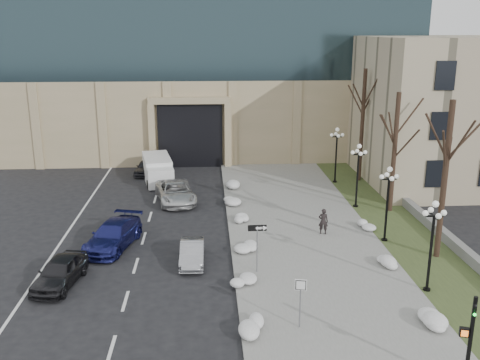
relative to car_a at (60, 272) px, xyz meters
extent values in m
cube|color=gray|center=(13.52, 6.08, -0.67)|extent=(9.00, 40.00, 0.12)
cube|color=gray|center=(9.02, 6.08, -0.66)|extent=(0.30, 40.00, 0.14)
cube|color=#384623|center=(20.02, 6.08, -0.68)|extent=(4.00, 40.00, 0.10)
cube|color=slate|center=(22.02, 8.08, -0.38)|extent=(0.50, 30.00, 0.70)
cube|color=tan|center=(8.02, 34.08, 3.27)|extent=(40.00, 20.00, 8.00)
cube|color=black|center=(6.02, 25.08, 2.27)|extent=(6.00, 2.50, 6.00)
cube|color=tan|center=(6.02, 23.68, 5.57)|extent=(7.50, 0.60, 0.60)
cube|color=tan|center=(2.52, 23.68, 2.27)|extent=(0.60, 0.60, 6.00)
cube|color=tan|center=(9.52, 23.68, 2.27)|extent=(0.60, 0.60, 6.00)
cube|color=black|center=(24.02, 11.08, 1.77)|extent=(1.40, 0.25, 2.00)
cube|color=black|center=(24.02, 11.08, 5.27)|extent=(1.40, 0.25, 2.00)
cube|color=black|center=(24.02, 11.08, 8.77)|extent=(1.40, 0.25, 2.00)
imported|color=black|center=(0.00, 0.00, 0.00)|extent=(2.43, 4.50, 1.46)
imported|color=#929399|center=(6.63, 2.28, -0.11)|extent=(1.34, 3.74, 1.23)
imported|color=navy|center=(1.89, 4.80, 0.04)|extent=(3.41, 5.64, 1.53)
imported|color=silver|center=(5.13, 13.34, 0.04)|extent=(3.61, 5.95, 1.54)
imported|color=#28282D|center=(2.12, 21.55, -0.06)|extent=(2.25, 4.15, 1.34)
imported|color=black|center=(14.76, 5.86, 0.23)|extent=(0.68, 0.52, 1.67)
cube|color=silver|center=(3.20, 19.94, 0.27)|extent=(3.03, 5.28, 1.99)
cube|color=silver|center=(3.73, 17.00, 0.17)|extent=(2.34, 1.93, 1.59)
cylinder|color=black|center=(2.71, 17.02, -0.38)|extent=(0.37, 0.73, 0.70)
cylinder|color=black|center=(4.67, 17.37, -0.38)|extent=(0.37, 0.73, 0.70)
cylinder|color=black|center=(1.96, 21.23, -0.38)|extent=(0.37, 0.73, 0.70)
cylinder|color=black|center=(3.92, 21.58, -0.38)|extent=(0.37, 0.73, 0.70)
cylinder|color=slate|center=(10.10, 0.69, 0.62)|extent=(0.06, 0.06, 2.70)
cube|color=black|center=(10.10, 0.69, 1.87)|extent=(0.99, 0.06, 0.33)
cube|color=white|center=(10.26, 0.66, 1.87)|extent=(0.47, 0.02, 0.12)
cone|color=white|center=(10.52, 0.66, 1.87)|extent=(0.23, 0.27, 0.27)
cylinder|color=slate|center=(11.43, -4.93, 0.44)|extent=(0.06, 0.06, 2.34)
cube|color=white|center=(11.43, -4.93, 1.40)|extent=(0.51, 0.15, 0.51)
cube|color=black|center=(11.42, -4.95, 1.40)|extent=(0.44, 0.10, 0.45)
cube|color=white|center=(11.42, -4.96, 1.40)|extent=(0.38, 0.09, 0.38)
cylinder|color=black|center=(16.68, -9.31, 1.14)|extent=(0.15, 0.15, 3.73)
imported|color=black|center=(16.68, -9.31, 2.35)|extent=(0.38, 0.84, 0.17)
sphere|color=#19E533|center=(16.64, -9.44, 2.40)|extent=(0.11, 0.11, 0.11)
cube|color=black|center=(16.46, -9.24, 1.60)|extent=(0.37, 0.27, 0.33)
cube|color=orange|center=(16.43, -9.34, 1.60)|extent=(0.23, 0.09, 0.23)
ellipsoid|color=white|center=(9.20, -4.96, -0.43)|extent=(1.10, 1.60, 0.36)
ellipsoid|color=white|center=(9.15, -0.88, -0.43)|extent=(1.10, 1.60, 0.36)
ellipsoid|color=white|center=(9.69, 3.21, -0.43)|extent=(1.10, 1.60, 0.36)
ellipsoid|color=white|center=(9.65, 8.26, -0.43)|extent=(1.10, 1.60, 0.36)
ellipsoid|color=white|center=(9.15, 12.31, -0.43)|extent=(1.10, 1.60, 0.36)
ellipsoid|color=white|center=(9.47, 16.63, -0.43)|extent=(1.10, 1.60, 0.36)
ellipsoid|color=white|center=(17.58, -5.07, -0.43)|extent=(1.10, 1.60, 0.36)
ellipsoid|color=white|center=(17.36, 0.92, -0.43)|extent=(1.10, 1.60, 0.36)
ellipsoid|color=white|center=(17.89, 6.67, -0.43)|extent=(1.10, 1.60, 0.36)
cylinder|color=black|center=(18.32, -1.92, -0.63)|extent=(0.36, 0.36, 0.20)
cylinder|color=black|center=(18.32, -1.92, 1.27)|extent=(0.14, 0.14, 4.00)
cylinder|color=black|center=(18.32, -1.92, 3.27)|extent=(0.10, 0.90, 0.10)
cylinder|color=black|center=(18.32, -1.92, 3.27)|extent=(0.90, 0.10, 0.10)
sphere|color=white|center=(18.32, -1.92, 3.87)|extent=(0.32, 0.32, 0.32)
sphere|color=white|center=(18.77, -1.92, 3.42)|extent=(0.28, 0.28, 0.28)
sphere|color=white|center=(17.87, -1.92, 3.42)|extent=(0.28, 0.28, 0.28)
sphere|color=white|center=(18.32, -1.47, 3.42)|extent=(0.28, 0.28, 0.28)
sphere|color=white|center=(18.32, -2.37, 3.42)|extent=(0.28, 0.28, 0.28)
cylinder|color=black|center=(18.32, 4.58, -0.63)|extent=(0.36, 0.36, 0.20)
cylinder|color=black|center=(18.32, 4.58, 1.27)|extent=(0.14, 0.14, 4.00)
cylinder|color=black|center=(18.32, 4.58, 3.27)|extent=(0.10, 0.90, 0.10)
cylinder|color=black|center=(18.32, 4.58, 3.27)|extent=(0.90, 0.10, 0.10)
sphere|color=white|center=(18.32, 4.58, 3.87)|extent=(0.32, 0.32, 0.32)
sphere|color=white|center=(18.77, 4.58, 3.42)|extent=(0.28, 0.28, 0.28)
sphere|color=white|center=(17.87, 4.58, 3.42)|extent=(0.28, 0.28, 0.28)
sphere|color=white|center=(18.32, 5.03, 3.42)|extent=(0.28, 0.28, 0.28)
sphere|color=white|center=(18.32, 4.13, 3.42)|extent=(0.28, 0.28, 0.28)
cylinder|color=black|center=(18.32, 11.08, -0.63)|extent=(0.36, 0.36, 0.20)
cylinder|color=black|center=(18.32, 11.08, 1.27)|extent=(0.14, 0.14, 4.00)
cylinder|color=black|center=(18.32, 11.08, 3.27)|extent=(0.10, 0.90, 0.10)
cylinder|color=black|center=(18.32, 11.08, 3.27)|extent=(0.90, 0.10, 0.10)
sphere|color=white|center=(18.32, 11.08, 3.87)|extent=(0.32, 0.32, 0.32)
sphere|color=white|center=(18.77, 11.08, 3.42)|extent=(0.28, 0.28, 0.28)
sphere|color=white|center=(17.87, 11.08, 3.42)|extent=(0.28, 0.28, 0.28)
sphere|color=white|center=(18.32, 11.53, 3.42)|extent=(0.28, 0.28, 0.28)
sphere|color=white|center=(18.32, 10.63, 3.42)|extent=(0.28, 0.28, 0.28)
cylinder|color=black|center=(18.32, 17.58, -0.63)|extent=(0.36, 0.36, 0.20)
cylinder|color=black|center=(18.32, 17.58, 1.27)|extent=(0.14, 0.14, 4.00)
cylinder|color=black|center=(18.32, 17.58, 3.27)|extent=(0.10, 0.90, 0.10)
cylinder|color=black|center=(18.32, 17.58, 3.27)|extent=(0.90, 0.10, 0.10)
sphere|color=white|center=(18.32, 17.58, 3.87)|extent=(0.32, 0.32, 0.32)
sphere|color=white|center=(18.77, 17.58, 3.42)|extent=(0.28, 0.28, 0.28)
sphere|color=white|center=(17.87, 17.58, 3.42)|extent=(0.28, 0.28, 0.28)
sphere|color=white|center=(18.32, 18.03, 3.42)|extent=(0.28, 0.28, 0.28)
sphere|color=white|center=(18.32, 17.13, 3.42)|extent=(0.28, 0.28, 0.28)
cylinder|color=black|center=(20.52, 2.08, 3.77)|extent=(0.32, 0.32, 9.00)
cylinder|color=black|center=(20.52, 10.08, 3.52)|extent=(0.32, 0.32, 8.50)
cylinder|color=black|center=(20.52, 18.08, 4.02)|extent=(0.32, 0.32, 9.50)
camera|label=1|loc=(7.55, -25.29, 11.84)|focal=40.00mm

